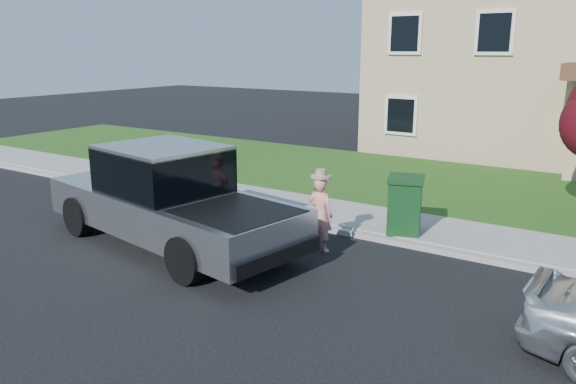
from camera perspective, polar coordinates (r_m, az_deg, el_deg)
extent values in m
plane|color=black|center=(10.64, -3.35, -8.18)|extent=(80.00, 80.00, 0.00)
cube|color=gray|center=(12.49, 8.32, -4.52)|extent=(40.00, 0.20, 0.12)
cube|color=gray|center=(13.45, 10.30, -3.16)|extent=(40.00, 2.00, 0.15)
cube|color=#1E4313|center=(17.56, 16.04, 0.56)|extent=(40.00, 7.00, 0.10)
cube|color=tan|center=(25.58, 20.17, 11.57)|extent=(8.00, 9.00, 6.40)
cube|color=white|center=(21.88, 11.81, 15.47)|extent=(1.30, 0.10, 1.50)
cube|color=white|center=(20.92, 20.27, 14.97)|extent=(1.30, 0.10, 1.50)
cube|color=black|center=(22.01, 11.41, 7.65)|extent=(1.30, 0.10, 1.50)
cylinder|color=black|center=(13.39, -20.46, -2.30)|extent=(0.93, 0.48, 0.88)
cylinder|color=black|center=(14.36, -13.26, -0.67)|extent=(0.93, 0.48, 0.88)
cylinder|color=black|center=(10.19, -10.30, -6.76)|extent=(0.93, 0.48, 0.88)
cylinder|color=black|center=(11.43, -2.14, -4.16)|extent=(0.93, 0.48, 0.88)
cube|color=#A7AAAE|center=(12.10, -11.89, -1.84)|extent=(6.58, 3.26, 0.79)
cube|color=black|center=(12.03, -12.55, 2.16)|extent=(2.64, 2.42, 0.94)
cube|color=#A7AAAE|center=(11.94, -12.68, 4.43)|extent=(2.64, 2.42, 0.09)
cube|color=black|center=(10.41, -5.28, -2.09)|extent=(2.28, 2.19, 0.07)
cube|color=black|center=(14.77, -19.03, 0.00)|extent=(0.49, 2.09, 0.44)
cube|color=black|center=(9.85, -0.96, -6.58)|extent=(0.49, 2.09, 0.28)
cube|color=black|center=(13.43, -10.51, 3.04)|extent=(0.17, 0.26, 0.20)
imported|color=#E88C7F|center=(11.50, 3.31, -2.27)|extent=(0.60, 0.42, 1.57)
cylinder|color=tan|center=(11.29, 3.37, 1.64)|extent=(0.42, 0.42, 0.04)
cylinder|color=tan|center=(11.28, 3.37, 1.96)|extent=(0.21, 0.21, 0.15)
cube|color=#0F3816|center=(12.54, 11.77, -1.44)|extent=(0.90, 0.97, 1.15)
cube|color=#0F3816|center=(12.39, 11.91, 1.32)|extent=(0.99, 1.06, 0.09)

